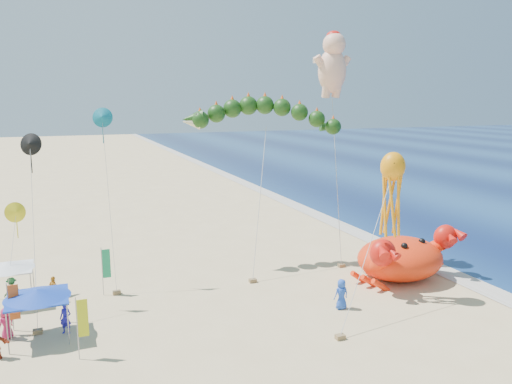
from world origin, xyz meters
The scene contains 11 objects.
ground centered at (0.00, 0.00, 0.00)m, with size 320.00×320.00×0.00m, color #D1B784.
foam_strip centered at (12.00, 0.00, 0.01)m, with size 320.00×320.00×0.00m, color silver.
crab_inflatable centered at (7.94, -0.60, 1.63)m, with size 8.44×6.45×3.70m.
dragon_kite centered at (0.38, 6.38, 11.04)m, with size 11.97×6.24×12.34m.
cherub_kite centered at (5.48, 5.37, 15.18)m, with size 2.20×3.32×17.48m.
octopus_kite centered at (5.02, -2.99, 7.13)m, with size 6.79×4.76×9.36m.
canopy_blue centered at (-15.46, -0.76, 2.44)m, with size 3.36×3.36×2.71m.
canopy_white centered at (-17.30, 4.86, 2.44)m, with size 3.09×3.09×2.71m.
feather_flags centered at (-15.69, 0.35, 2.01)m, with size 10.07×8.10×3.20m.
beachgoers centered at (-13.02, 1.15, 0.86)m, with size 26.49×9.56×1.86m.
small_kites centered at (-15.83, 4.17, 7.80)m, with size 10.54×7.54×12.04m.
Camera 1 is at (-13.89, -28.02, 12.49)m, focal length 35.00 mm.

